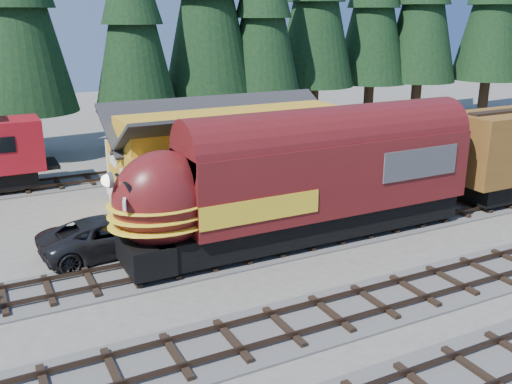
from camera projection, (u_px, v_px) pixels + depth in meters
name	position (u px, v px, depth m)	size (l,w,h in m)	color
ground	(354.00, 279.00, 21.65)	(120.00, 120.00, 0.00)	#6B665B
track_siding	(465.00, 208.00, 29.38)	(68.00, 3.20, 0.33)	#4C4947
track_spur	(22.00, 189.00, 32.58)	(32.00, 3.20, 0.33)	#4C4947
depot	(235.00, 147.00, 29.69)	(12.80, 7.00, 5.30)	gold
locomotive	(294.00, 187.00, 24.15)	(16.42, 3.26, 4.46)	black
pickup_truck_a	(110.00, 235.00, 23.74)	(2.63, 5.71, 1.59)	black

